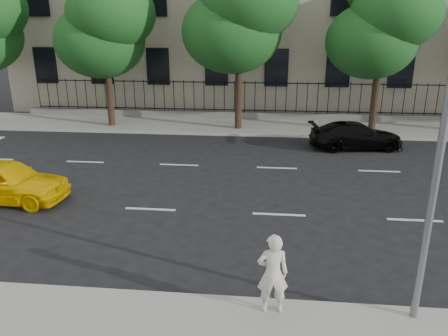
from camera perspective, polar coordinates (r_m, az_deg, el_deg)
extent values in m
plane|color=black|center=(11.24, 7.41, -11.35)|extent=(120.00, 120.00, 0.00)
cube|color=gray|center=(24.38, 6.69, 5.36)|extent=(60.00, 4.00, 0.15)
cube|color=slate|center=(25.99, 6.68, 6.80)|extent=(30.00, 0.50, 0.40)
cube|color=black|center=(25.93, 6.70, 7.45)|extent=(28.80, 0.05, 0.05)
cube|color=black|center=(25.67, 6.84, 10.95)|extent=(28.80, 0.05, 0.05)
cylinder|color=slate|center=(8.14, 27.05, 6.47)|extent=(0.14, 0.14, 8.00)
cylinder|color=#382619|center=(24.81, -14.66, 8.80)|extent=(0.36, 0.36, 2.97)
ellipsoid|color=#1F551C|center=(24.94, -15.89, 15.67)|extent=(4.75, 4.75, 3.90)
ellipsoid|color=#1F551C|center=(24.14, -14.53, 18.98)|extent=(4.50, 4.50, 3.70)
cylinder|color=#382619|center=(23.31, 1.89, 9.23)|extent=(0.36, 0.36, 3.32)
ellipsoid|color=#1F551C|center=(23.34, 1.01, 17.34)|extent=(5.13, 5.13, 4.21)
ellipsoid|color=#1F551C|center=(22.80, 3.33, 21.02)|extent=(4.86, 4.86, 4.00)
cylinder|color=#382619|center=(23.91, 19.05, 8.17)|extent=(0.36, 0.36, 3.08)
ellipsoid|color=#1F551C|center=(23.81, 18.69, 15.42)|extent=(4.56, 4.56, 3.74)
ellipsoid|color=#1F551C|center=(23.52, 21.55, 18.33)|extent=(4.32, 4.32, 3.55)
imported|color=#FFCB02|center=(15.81, -26.81, -1.50)|extent=(4.17, 1.85, 1.40)
imported|color=black|center=(21.03, 16.84, 4.08)|extent=(4.42, 2.25, 1.23)
imported|color=beige|center=(8.67, 6.37, -13.55)|extent=(0.65, 0.46, 1.67)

